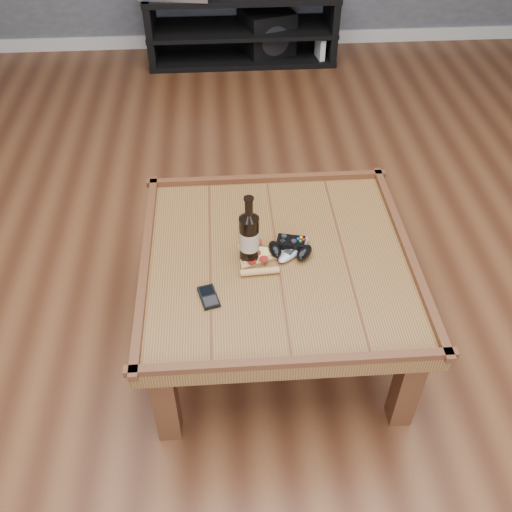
{
  "coord_description": "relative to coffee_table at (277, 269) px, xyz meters",
  "views": [
    {
      "loc": [
        -0.18,
        -1.53,
        1.89
      ],
      "look_at": [
        -0.08,
        -0.06,
        0.52
      ],
      "focal_mm": 40.0,
      "sensor_mm": 36.0,
      "label": 1
    }
  ],
  "objects": [
    {
      "name": "game_console",
      "position": [
        0.58,
        2.63,
        -0.3
      ],
      "size": [
        0.11,
        0.17,
        0.19
      ],
      "rotation": [
        0.0,
        0.0,
        0.17
      ],
      "color": "slate",
      "rests_on": "ground"
    },
    {
      "name": "game_controller",
      "position": [
        0.05,
        0.02,
        0.08
      ],
      "size": [
        0.18,
        0.14,
        0.05
      ],
      "rotation": [
        0.0,
        0.0,
        -0.24
      ],
      "color": "black",
      "rests_on": "coffee_table"
    },
    {
      "name": "media_console",
      "position": [
        0.0,
        2.75,
        -0.15
      ],
      "size": [
        1.4,
        0.45,
        0.5
      ],
      "color": "black",
      "rests_on": "ground"
    },
    {
      "name": "beer_bottle",
      "position": [
        -0.11,
        -0.0,
        0.17
      ],
      "size": [
        0.07,
        0.07,
        0.28
      ],
      "color": "black",
      "rests_on": "coffee_table"
    },
    {
      "name": "smartphone",
      "position": [
        -0.26,
        -0.19,
        0.07
      ],
      "size": [
        0.08,
        0.12,
        0.01
      ],
      "rotation": [
        0.0,
        0.0,
        0.26
      ],
      "color": "black",
      "rests_on": "coffee_table"
    },
    {
      "name": "coffee_table",
      "position": [
        0.0,
        0.0,
        0.0
      ],
      "size": [
        1.03,
        1.03,
        0.48
      ],
      "color": "#563418",
      "rests_on": "ground"
    },
    {
      "name": "remote_control",
      "position": [
        0.06,
        0.03,
        0.07
      ],
      "size": [
        0.16,
        0.17,
        0.03
      ],
      "rotation": [
        0.0,
        0.0,
        -0.72
      ],
      "color": "#90969C",
      "rests_on": "coffee_table"
    },
    {
      "name": "subwoofer",
      "position": [
        0.19,
        2.8,
        -0.22
      ],
      "size": [
        0.44,
        0.44,
        0.35
      ],
      "rotation": [
        0.0,
        0.0,
        0.32
      ],
      "color": "black",
      "rests_on": "ground"
    },
    {
      "name": "ground",
      "position": [
        0.0,
        0.0,
        -0.39
      ],
      "size": [
        6.0,
        6.0,
        0.0
      ],
      "primitive_type": "plane",
      "color": "#472414",
      "rests_on": "ground"
    },
    {
      "name": "pizza_slice",
      "position": [
        -0.08,
        -0.0,
        0.07
      ],
      "size": [
        0.17,
        0.26,
        0.03
      ],
      "rotation": [
        0.0,
        0.0,
        0.06
      ],
      "color": "tan",
      "rests_on": "coffee_table"
    },
    {
      "name": "baseboard",
      "position": [
        0.0,
        2.99,
        -0.34
      ],
      "size": [
        5.0,
        0.02,
        0.1
      ],
      "primitive_type": "cube",
      "color": "silver",
      "rests_on": "ground"
    }
  ]
}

